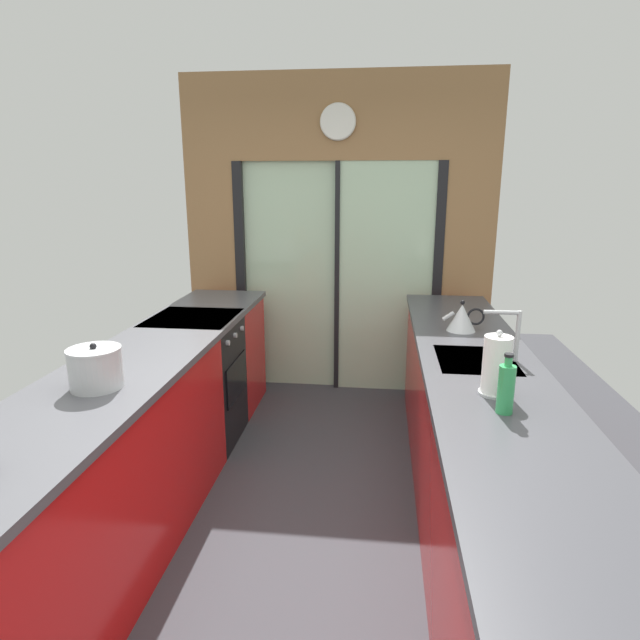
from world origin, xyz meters
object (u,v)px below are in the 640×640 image
paper_towel_roll (497,366)px  stock_pot (96,368)px  soap_bottle (506,388)px  kettle (462,317)px  oven_range (197,380)px

paper_towel_roll → stock_pot: bearing=-175.9°
soap_bottle → paper_towel_roll: (0.00, 0.19, 0.02)m
soap_bottle → stock_pot: bearing=177.8°
kettle → soap_bottle: 1.23m
paper_towel_roll → soap_bottle: bearing=-90.0°
soap_bottle → paper_towel_roll: bearing=90.0°
stock_pot → kettle: bearing=33.2°
stock_pot → soap_bottle: soap_bottle is taller
oven_range → paper_towel_roll: 2.23m
stock_pot → paper_towel_roll: paper_towel_roll is taller
kettle → paper_towel_roll: 1.04m
kettle → paper_towel_roll: bearing=-90.1°
stock_pot → paper_towel_roll: bearing=4.1°
stock_pot → soap_bottle: (1.78, -0.07, 0.01)m
oven_range → paper_towel_roll: bearing=-33.2°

